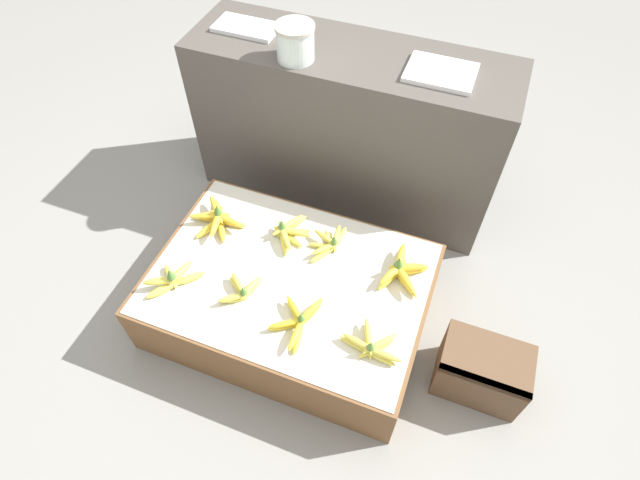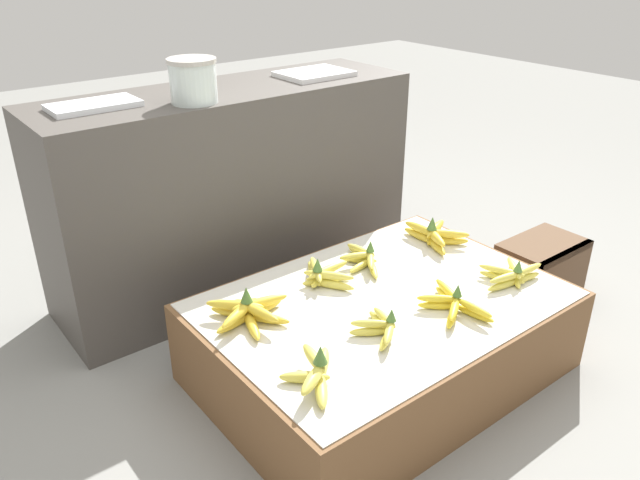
% 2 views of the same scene
% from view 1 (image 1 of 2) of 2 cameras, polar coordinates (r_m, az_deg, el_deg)
% --- Properties ---
extents(ground_plane, '(10.00, 10.00, 0.00)m').
position_cam_1_polar(ground_plane, '(2.18, -3.20, -8.33)').
color(ground_plane, gray).
extents(display_platform, '(1.08, 0.76, 0.27)m').
position_cam_1_polar(display_platform, '(2.06, -3.37, -6.43)').
color(display_platform, brown).
rests_on(display_platform, ground_plane).
extents(back_vendor_table, '(1.39, 0.43, 0.77)m').
position_cam_1_polar(back_vendor_table, '(2.37, 3.14, 12.59)').
color(back_vendor_table, '#4C4742').
rests_on(back_vendor_table, ground_plane).
extents(wooden_crate, '(0.32, 0.21, 0.23)m').
position_cam_1_polar(wooden_crate, '(2.02, 17.95, -14.03)').
color(wooden_crate, brown).
rests_on(wooden_crate, ground_plane).
extents(banana_bunch_front_left, '(0.20, 0.20, 0.11)m').
position_cam_1_polar(banana_bunch_front_left, '(1.98, -16.53, -4.29)').
color(banana_bunch_front_left, '#DBCC4C').
rests_on(banana_bunch_front_left, display_platform).
extents(banana_bunch_front_midleft, '(0.13, 0.18, 0.08)m').
position_cam_1_polar(banana_bunch_front_midleft, '(1.90, -9.01, -5.70)').
color(banana_bunch_front_midleft, '#DBCC4C').
rests_on(banana_bunch_front_midleft, display_platform).
extents(banana_bunch_front_midright, '(0.16, 0.24, 0.08)m').
position_cam_1_polar(banana_bunch_front_midright, '(1.81, -2.62, -9.21)').
color(banana_bunch_front_midright, yellow).
rests_on(banana_bunch_front_midright, display_platform).
extents(banana_bunch_front_right, '(0.24, 0.16, 0.08)m').
position_cam_1_polar(banana_bunch_front_right, '(1.78, 5.88, -11.95)').
color(banana_bunch_front_right, '#DBCC4C').
rests_on(banana_bunch_front_right, display_platform).
extents(banana_bunch_middle_left, '(0.24, 0.23, 0.11)m').
position_cam_1_polar(banana_bunch_middle_left, '(2.13, -11.62, 2.39)').
color(banana_bunch_middle_left, gold).
rests_on(banana_bunch_middle_left, display_platform).
extents(banana_bunch_middle_midleft, '(0.18, 0.24, 0.09)m').
position_cam_1_polar(banana_bunch_middle_midleft, '(2.05, -3.65, 0.92)').
color(banana_bunch_middle_midleft, '#DBCC4C').
rests_on(banana_bunch_middle_midleft, display_platform).
extents(banana_bunch_middle_midright, '(0.13, 0.23, 0.08)m').
position_cam_1_polar(banana_bunch_middle_midright, '(2.01, 1.07, -0.34)').
color(banana_bunch_middle_midright, '#DBCC4C').
rests_on(banana_bunch_middle_midright, display_platform).
extents(banana_bunch_middle_right, '(0.17, 0.24, 0.11)m').
position_cam_1_polar(banana_bunch_middle_right, '(1.95, 9.25, -3.45)').
color(banana_bunch_middle_right, gold).
rests_on(banana_bunch_middle_right, display_platform).
extents(glass_jar, '(0.16, 0.16, 0.14)m').
position_cam_1_polar(glass_jar, '(2.07, -2.86, 21.66)').
color(glass_jar, silver).
rests_on(glass_jar, back_vendor_table).
extents(foam_tray_white, '(0.26, 0.20, 0.02)m').
position_cam_1_polar(foam_tray_white, '(2.06, 13.64, 18.11)').
color(foam_tray_white, white).
rests_on(foam_tray_white, back_vendor_table).
extents(foam_tray_dark, '(0.27, 0.15, 0.02)m').
position_cam_1_polar(foam_tray_dark, '(2.32, -8.42, 22.92)').
color(foam_tray_dark, white).
rests_on(foam_tray_dark, back_vendor_table).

